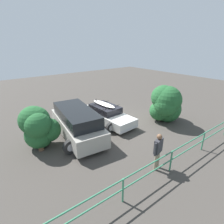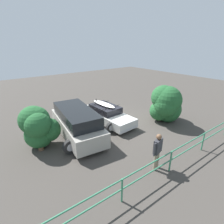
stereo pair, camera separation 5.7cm
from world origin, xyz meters
The scene contains 8 objects.
ground_plane centered at (0.00, 0.00, -0.01)m, with size 44.00×44.00×0.02m, color #423D38.
parking_stripe centered at (1.88, -0.47, 0.00)m, with size 3.86×0.12×0.00m, color silver.
sedan_car centered at (0.58, -0.51, 0.58)m, with size 2.41×4.54×1.47m.
suv_car centered at (3.18, 0.10, 0.91)m, with size 2.97×5.20×1.76m.
person_bystander centered at (1.76, 4.89, 1.05)m, with size 0.66×0.31×1.75m.
railing_fence centered at (1.40, 5.36, 0.71)m, with size 10.91×0.30×1.02m.
bush_near_left centered at (-2.58, 2.05, 1.36)m, with size 2.56×2.23×2.78m.
bush_near_right centered at (5.28, -0.03, 1.26)m, with size 2.00×1.91×2.32m.
Camera 2 is at (7.19, 8.75, 5.28)m, focal length 28.00 mm.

